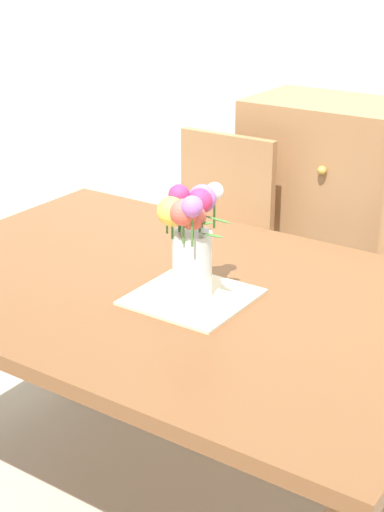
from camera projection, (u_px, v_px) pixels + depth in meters
ground_plane at (175, 502)px, 2.37m from camera, size 12.00×12.00×0.00m
dining_table at (173, 313)px, 2.12m from camera, size 1.57×1.05×0.73m
chair_left at (211, 233)px, 3.06m from camera, size 0.42×0.42×0.90m
placemat at (192, 297)px, 2.01m from camera, size 0.29×0.29×0.01m
flower_vase at (190, 233)px, 1.94m from camera, size 0.19×0.19×0.30m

